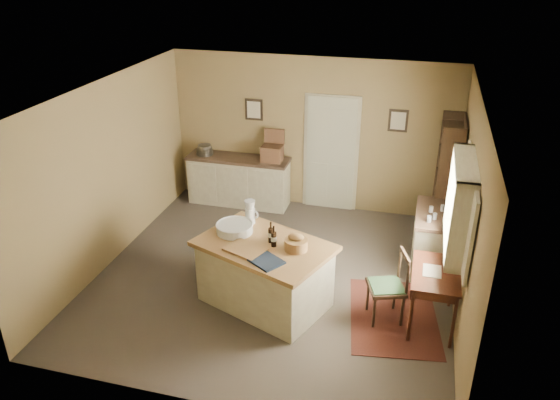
# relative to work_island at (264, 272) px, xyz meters

# --- Properties ---
(ground) EXTENTS (5.00, 5.00, 0.00)m
(ground) POSITION_rel_work_island_xyz_m (-0.04, 0.62, -0.48)
(ground) COLOR brown
(ground) RESTS_ON ground
(wall_back) EXTENTS (5.00, 0.10, 2.70)m
(wall_back) POSITION_rel_work_island_xyz_m (-0.04, 3.12, 0.87)
(wall_back) COLOR olive
(wall_back) RESTS_ON ground
(wall_front) EXTENTS (5.00, 0.10, 2.70)m
(wall_front) POSITION_rel_work_island_xyz_m (-0.04, -1.88, 0.87)
(wall_front) COLOR olive
(wall_front) RESTS_ON ground
(wall_left) EXTENTS (0.10, 5.00, 2.70)m
(wall_left) POSITION_rel_work_island_xyz_m (-2.54, 0.62, 0.87)
(wall_left) COLOR olive
(wall_left) RESTS_ON ground
(wall_right) EXTENTS (0.10, 5.00, 2.70)m
(wall_right) POSITION_rel_work_island_xyz_m (2.46, 0.62, 0.87)
(wall_right) COLOR olive
(wall_right) RESTS_ON ground
(ceiling) EXTENTS (5.00, 5.00, 0.00)m
(ceiling) POSITION_rel_work_island_xyz_m (-0.04, 0.62, 2.22)
(ceiling) COLOR silver
(ceiling) RESTS_ON wall_back
(door) EXTENTS (0.97, 0.06, 2.11)m
(door) POSITION_rel_work_island_xyz_m (0.31, 3.09, 0.57)
(door) COLOR beige
(door) RESTS_ON ground
(framed_prints) EXTENTS (2.82, 0.02, 0.38)m
(framed_prints) POSITION_rel_work_island_xyz_m (0.16, 3.10, 1.24)
(framed_prints) COLOR black
(framed_prints) RESTS_ON ground
(window) EXTENTS (0.25, 1.99, 1.12)m
(window) POSITION_rel_work_island_xyz_m (2.38, 0.42, 1.07)
(window) COLOR beige
(window) RESTS_ON ground
(work_island) EXTENTS (1.96, 1.63, 1.20)m
(work_island) POSITION_rel_work_island_xyz_m (0.00, 0.00, 0.00)
(work_island) COLOR beige
(work_island) RESTS_ON ground
(sideboard) EXTENTS (1.85, 0.53, 1.18)m
(sideboard) POSITION_rel_work_island_xyz_m (-1.31, 2.82, -0.00)
(sideboard) COLOR beige
(sideboard) RESTS_ON ground
(rug) EXTENTS (1.33, 1.75, 0.01)m
(rug) POSITION_rel_work_island_xyz_m (1.71, 0.13, -0.48)
(rug) COLOR #4A1E14
(rug) RESTS_ON ground
(writing_desk) EXTENTS (0.57, 0.94, 0.82)m
(writing_desk) POSITION_rel_work_island_xyz_m (2.16, 0.13, 0.19)
(writing_desk) COLOR black
(writing_desk) RESTS_ON ground
(desk_chair) EXTENTS (0.56, 0.56, 0.94)m
(desk_chair) POSITION_rel_work_island_xyz_m (1.58, 0.07, -0.01)
(desk_chair) COLOR #312115
(desk_chair) RESTS_ON ground
(right_cabinet) EXTENTS (0.61, 1.09, 0.99)m
(right_cabinet) POSITION_rel_work_island_xyz_m (2.16, 1.49, -0.02)
(right_cabinet) COLOR beige
(right_cabinet) RESTS_ON ground
(shelving_unit) EXTENTS (0.34, 0.91, 2.01)m
(shelving_unit) POSITION_rel_work_island_xyz_m (2.31, 2.43, 0.52)
(shelving_unit) COLOR #312115
(shelving_unit) RESTS_ON ground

